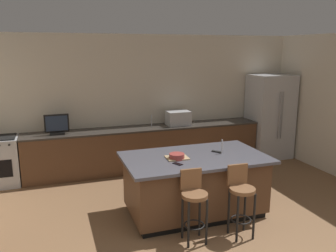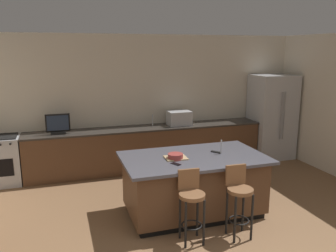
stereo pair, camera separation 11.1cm
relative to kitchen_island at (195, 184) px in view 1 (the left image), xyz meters
name	(u,v)px [view 1 (the left image)]	position (x,y,z in m)	size (l,w,h in m)	color
wall_back	(146,101)	(-0.05, 2.56, 0.93)	(7.19, 0.12, 2.79)	beige
counter_back	(147,148)	(-0.16, 2.18, -0.01)	(4.92, 0.62, 0.90)	brown
kitchen_island	(195,184)	(0.00, 0.00, 0.00)	(2.15, 1.24, 0.91)	black
refrigerator	(270,116)	(2.77, 2.11, 0.49)	(0.92, 0.79, 1.92)	#B7BABF
microwave	(178,118)	(0.54, 2.18, 0.59)	(0.48, 0.36, 0.30)	#B7BABF
tv_monitor	(57,125)	(-1.92, 2.13, 0.61)	(0.45, 0.16, 0.39)	black
sink_faucet_back	(151,120)	(-0.02, 2.28, 0.56)	(0.02, 0.02, 0.24)	#B2B2B7
sink_faucet_island	(222,147)	(0.45, 0.00, 0.56)	(0.02, 0.02, 0.22)	#B2B2B7
bar_stool_left	(194,200)	(-0.33, -0.74, 0.11)	(0.34, 0.34, 0.96)	brown
bar_stool_right	(241,195)	(0.32, -0.82, 0.12)	(0.34, 0.34, 0.98)	brown
fruit_bowl	(177,156)	(-0.31, -0.04, 0.49)	(0.22, 0.22, 0.08)	#993833
cell_phone	(178,164)	(-0.38, -0.26, 0.45)	(0.07, 0.15, 0.01)	black
tv_remote	(217,152)	(0.40, 0.08, 0.46)	(0.04, 0.17, 0.02)	black
cutting_board	(177,158)	(-0.29, -0.01, 0.45)	(0.32, 0.26, 0.02)	tan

